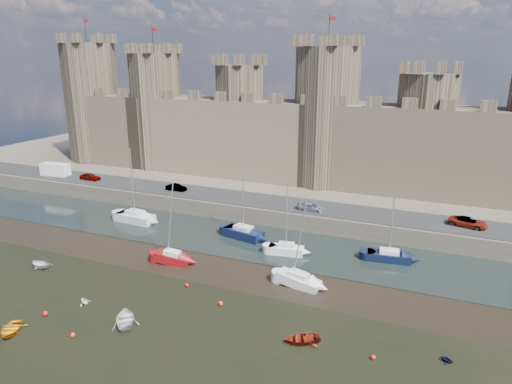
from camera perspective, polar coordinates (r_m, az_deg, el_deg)
ground at (r=42.80m, az=-12.14°, el=-17.99°), size 160.00×160.00×0.00m
water_channel at (r=61.38m, az=0.65°, el=-6.39°), size 160.00×12.00×0.08m
quay at (r=93.69m, az=8.95°, el=2.36°), size 160.00×60.00×2.50m
road at (r=69.29m, az=3.76°, el=-1.47°), size 160.00×7.00×0.10m
castle at (r=80.38m, az=6.74°, el=7.68°), size 108.50×11.00×29.00m
car_0 at (r=87.38m, az=-20.03°, el=1.79°), size 3.89×1.62×1.32m
car_1 at (r=76.80m, az=-9.94°, el=0.55°), size 3.55×1.31×1.16m
car_2 at (r=66.42m, az=6.88°, el=-1.91°), size 3.81×1.59×1.10m
car_3 at (r=65.96m, az=24.98°, el=-3.45°), size 5.12×3.24×1.32m
van at (r=93.12m, az=-23.79°, el=2.57°), size 5.50×2.68×2.31m
sailboat_0 at (r=70.89m, az=-14.85°, el=-3.03°), size 6.17×2.73×11.29m
sailboat_1 at (r=62.61m, az=-1.58°, el=-5.10°), size 5.95×3.32×11.24m
sailboat_2 at (r=57.89m, az=3.77°, el=-7.11°), size 4.56×2.32×9.41m
sailboat_3 at (r=58.35m, az=16.30°, el=-7.64°), size 5.38×2.66×9.06m
sailboat_4 at (r=56.43m, az=-10.39°, el=-8.04°), size 4.55×2.24×10.21m
sailboat_5 at (r=50.64m, az=5.35°, el=-10.86°), size 4.91×2.39×10.20m
dinghy_0 at (r=48.33m, az=-28.32°, el=-14.97°), size 3.58×3.93×0.67m
dinghy_2 at (r=46.07m, az=-16.01°, el=-15.03°), size 4.15×4.33×0.73m
dinghy_3 at (r=50.28m, az=-20.62°, el=-12.66°), size 1.62×1.51×0.69m
dinghy_4 at (r=42.03m, az=5.75°, el=-17.82°), size 3.99×3.62×0.68m
dinghy_6 at (r=60.50m, az=-25.39°, el=-8.18°), size 3.52×2.93×0.63m
dinghy_7 at (r=42.63m, az=22.76°, el=-18.72°), size 1.35×1.26×0.58m
buoy_0 at (r=49.77m, az=-24.83°, el=-13.64°), size 0.48×0.48×0.48m
buoy_1 at (r=50.96m, az=-8.62°, el=-11.44°), size 0.45×0.45×0.45m
buoy_3 at (r=47.23m, az=-4.44°, el=-13.71°), size 0.46×0.46×0.46m
buoy_4 at (r=45.61m, az=-21.95°, el=-16.23°), size 0.43×0.43×0.43m
buoy_5 at (r=41.17m, az=14.43°, el=-19.37°), size 0.41×0.41×0.41m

